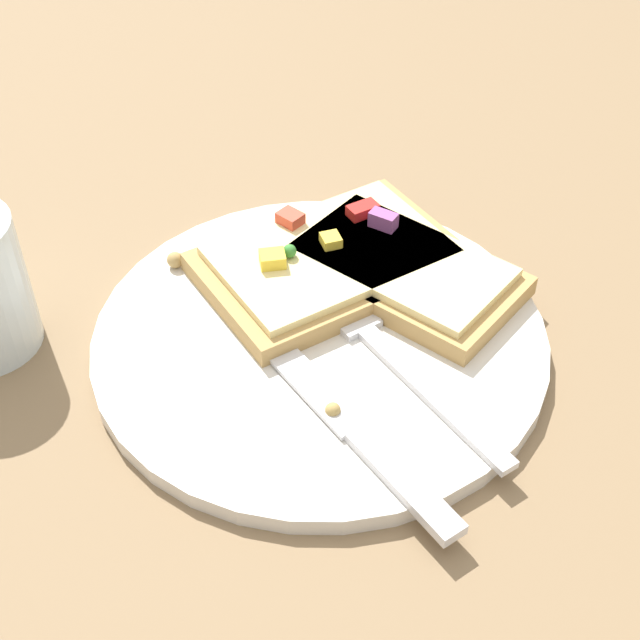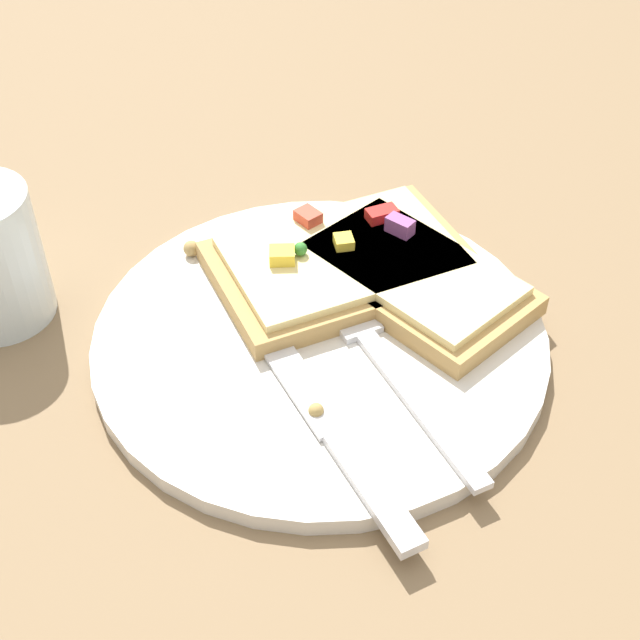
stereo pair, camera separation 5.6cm
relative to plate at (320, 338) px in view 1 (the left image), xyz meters
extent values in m
plane|color=#7F6647|center=(0.00, 0.00, -0.01)|extent=(4.00, 4.00, 0.00)
cylinder|color=silver|center=(0.00, 0.00, 0.00)|extent=(0.29, 0.29, 0.01)
cube|color=silver|center=(-0.07, 0.05, 0.01)|extent=(0.10, 0.11, 0.01)
cube|color=silver|center=(-0.01, -0.02, 0.01)|extent=(0.05, 0.06, 0.01)
cube|color=silver|center=(0.00, -0.06, 0.01)|extent=(0.02, 0.02, 0.00)
cube|color=silver|center=(0.01, -0.05, 0.01)|extent=(0.02, 0.02, 0.00)
cube|color=silver|center=(0.02, -0.05, 0.01)|extent=(0.02, 0.02, 0.00)
cube|color=silver|center=(0.02, -0.04, 0.01)|extent=(0.02, 0.02, 0.00)
cube|color=silver|center=(-0.06, 0.12, 0.01)|extent=(0.07, 0.08, 0.01)
cube|color=silver|center=(0.02, 0.03, 0.01)|extent=(0.11, 0.12, 0.00)
cube|color=tan|center=(0.00, -0.06, 0.01)|extent=(0.21, 0.20, 0.01)
cube|color=beige|center=(0.00, -0.06, 0.02)|extent=(0.18, 0.17, 0.01)
cube|color=yellow|center=(0.04, -0.04, 0.03)|extent=(0.02, 0.02, 0.01)
cube|color=#D14733|center=(0.03, -0.09, 0.03)|extent=(0.02, 0.02, 0.01)
cube|color=yellow|center=(0.00, -0.07, 0.03)|extent=(0.02, 0.02, 0.01)
sphere|color=#388433|center=(0.03, -0.05, 0.03)|extent=(0.01, 0.01, 0.01)
cube|color=tan|center=(-0.05, -0.06, 0.01)|extent=(0.18, 0.16, 0.01)
cube|color=beige|center=(-0.05, -0.06, 0.02)|extent=(0.16, 0.14, 0.01)
cube|color=#934C8E|center=(-0.03, -0.09, 0.03)|extent=(0.02, 0.02, 0.01)
cube|color=red|center=(-0.02, -0.10, 0.03)|extent=(0.02, 0.02, 0.01)
sphere|color=tan|center=(-0.02, 0.07, 0.01)|extent=(0.01, 0.01, 0.01)
sphere|color=tan|center=(0.11, -0.05, 0.01)|extent=(0.01, 0.01, 0.01)
camera|label=1|loc=(-0.05, 0.41, 0.40)|focal=50.00mm
camera|label=2|loc=(-0.10, 0.40, 0.40)|focal=50.00mm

